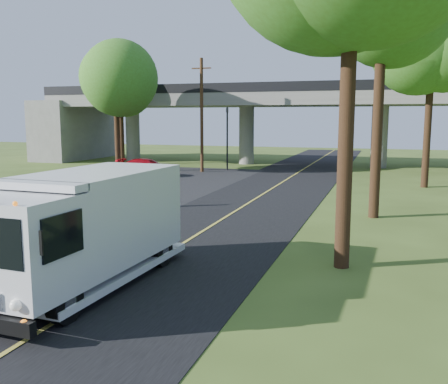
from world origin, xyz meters
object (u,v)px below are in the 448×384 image
at_px(traffic_signal, 227,132).
at_px(utility_pole, 202,115).
at_px(red_sedan, 148,167).
at_px(tree_left_far, 121,84).
at_px(tree_left_lot, 117,72).
at_px(pedestrian, 161,192).
at_px(tree_right_far, 436,52).
at_px(step_van, 82,226).

xyz_separation_m(traffic_signal, utility_pole, (-1.50, -2.00, 1.40)).
bearing_deg(red_sedan, tree_left_far, 31.24).
bearing_deg(tree_left_lot, traffic_signal, 28.11).
bearing_deg(utility_pole, tree_left_far, 157.57).
bearing_deg(traffic_signal, pedestrian, -82.88).
distance_m(tree_left_lot, red_sedan, 8.21).
xyz_separation_m(traffic_signal, red_sedan, (-4.39, -5.95, -2.55)).
bearing_deg(tree_right_far, traffic_signal, 157.93).
bearing_deg(step_van, utility_pole, 106.41).
distance_m(traffic_signal, tree_left_far, 11.75).
height_order(traffic_signal, tree_right_far, tree_right_far).
xyz_separation_m(step_van, pedestrian, (-3.03, 11.17, -0.85)).
relative_size(traffic_signal, step_van, 0.73).
bearing_deg(traffic_signal, red_sedan, -126.40).
height_order(utility_pole, step_van, utility_pole).
bearing_deg(traffic_signal, tree_left_lot, -151.89).
bearing_deg(red_sedan, tree_right_far, -98.81).
bearing_deg(tree_left_far, tree_left_lot, -63.43).
distance_m(step_van, pedestrian, 11.61).
relative_size(traffic_signal, utility_pole, 0.58).
bearing_deg(pedestrian, step_van, 114.57).
relative_size(tree_left_far, pedestrian, 6.49).
distance_m(tree_left_far, pedestrian, 24.33).
xyz_separation_m(utility_pole, red_sedan, (-2.89, -3.95, -3.94)).
distance_m(red_sedan, pedestrian, 13.39).
bearing_deg(step_van, pedestrian, 107.49).
bearing_deg(step_van, tree_left_far, 119.93).
bearing_deg(traffic_signal, step_van, -79.70).
distance_m(traffic_signal, pedestrian, 17.92).
height_order(tree_right_far, tree_left_far, tree_right_far).
height_order(traffic_signal, tree_left_lot, tree_left_lot).
bearing_deg(tree_left_lot, tree_left_far, 116.57).
relative_size(utility_pole, step_van, 1.26).
xyz_separation_m(traffic_signal, tree_left_lot, (-7.79, -4.16, 4.70)).
height_order(step_van, red_sedan, step_van).
height_order(tree_left_lot, tree_left_far, tree_left_lot).
bearing_deg(tree_right_far, pedestrian, -138.64).
bearing_deg(tree_left_lot, tree_right_far, -4.97).
bearing_deg(tree_left_lot, red_sedan, -27.70).
height_order(tree_right_far, tree_left_lot, tree_right_far).
bearing_deg(step_van, tree_left_lot, 120.19).
distance_m(traffic_signal, tree_left_lot, 10.01).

